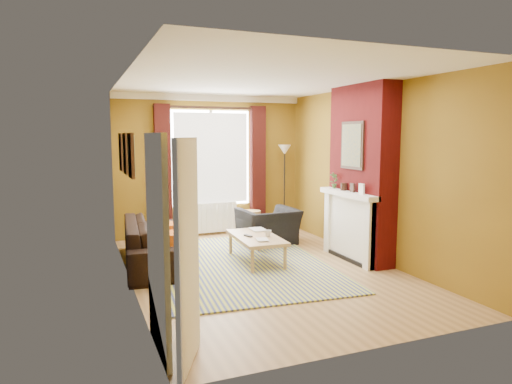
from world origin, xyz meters
TOP-DOWN VIEW (x-y plane):
  - ground at (0.00, 0.00)m, footprint 5.50×5.50m
  - room_walls at (0.64, 0.28)m, footprint 3.82×5.54m
  - striped_rug at (-0.26, 0.41)m, footprint 2.95×3.89m
  - sofa at (-1.42, 0.92)m, footprint 1.12×2.43m
  - armchair at (0.73, 1.49)m, footprint 1.07×0.95m
  - coffee_table at (0.07, 0.42)m, footprint 0.69×1.31m
  - wicker_stool at (0.75, 2.40)m, footprint 0.48×0.48m
  - floor_lamp at (1.49, 2.40)m, footprint 0.31×0.31m
  - book_a at (-0.05, 0.11)m, footprint 0.22×0.27m
  - book_b at (0.14, 0.81)m, footprint 0.24×0.33m
  - mug at (0.22, 0.30)m, footprint 0.11×0.11m
  - tv_remote at (-0.06, 0.42)m, footprint 0.10×0.18m

SIDE VIEW (x-z plane):
  - ground at x=0.00m, z-range 0.00..0.00m
  - striped_rug at x=-0.26m, z-range 0.00..0.02m
  - wicker_stool at x=0.75m, z-range 0.00..0.48m
  - armchair at x=0.73m, z-range 0.00..0.66m
  - sofa at x=-1.42m, z-range 0.00..0.69m
  - coffee_table at x=0.07m, z-range 0.17..0.60m
  - book_a at x=-0.05m, z-range 0.43..0.45m
  - tv_remote at x=-0.06m, z-range 0.43..0.45m
  - book_b at x=0.14m, z-range 0.43..0.45m
  - mug at x=0.22m, z-range 0.43..0.53m
  - room_walls at x=0.64m, z-range -0.03..2.80m
  - floor_lamp at x=1.49m, z-range 0.52..2.34m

